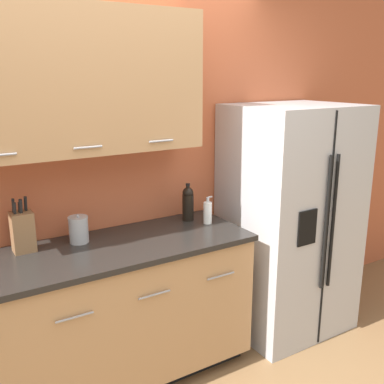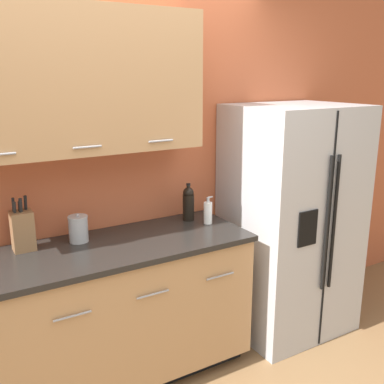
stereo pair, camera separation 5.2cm
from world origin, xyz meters
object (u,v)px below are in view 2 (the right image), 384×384
at_px(steel_canister, 78,229).
at_px(wine_bottle, 188,203).
at_px(soap_dispenser, 208,212).
at_px(refrigerator, 291,221).
at_px(knife_block, 23,230).

bearing_deg(steel_canister, wine_bottle, 1.07).
bearing_deg(wine_bottle, soap_dispenser, -59.05).
distance_m(refrigerator, steel_canister, 1.57).
bearing_deg(knife_block, wine_bottle, -0.87).
bearing_deg(refrigerator, soap_dispenser, 172.83).
height_order(wine_bottle, soap_dispenser, wine_bottle).
height_order(knife_block, wine_bottle, knife_block).
height_order(knife_block, steel_canister, knife_block).
height_order(refrigerator, soap_dispenser, refrigerator).
bearing_deg(refrigerator, wine_bottle, 164.16).
relative_size(wine_bottle, steel_canister, 1.48).
xyz_separation_m(knife_block, steel_canister, (0.31, -0.03, -0.04)).
xyz_separation_m(knife_block, wine_bottle, (1.10, -0.02, 0.00)).
relative_size(knife_block, wine_bottle, 1.22).
bearing_deg(wine_bottle, refrigerator, -15.84).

